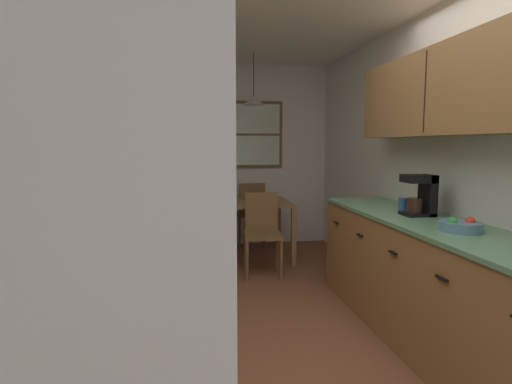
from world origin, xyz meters
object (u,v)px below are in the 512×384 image
at_px(dining_chair_far, 250,211).
at_px(trash_bin, 189,248).
at_px(stove_range, 117,381).
at_px(dining_table, 254,210).
at_px(fruit_bowl, 461,226).
at_px(microwave_over_range, 72,74).
at_px(coffee_maker, 422,194).
at_px(dining_chair_near, 262,229).
at_px(mug_by_coffeemaker, 403,204).
at_px(storage_canister, 128,234).

bearing_deg(dining_chair_far, trash_bin, -122.60).
height_order(stove_range, trash_bin, stove_range).
distance_m(dining_table, fruit_bowl, 2.92).
bearing_deg(trash_bin, microwave_over_range, -98.70).
distance_m(dining_table, coffee_maker, 2.44).
relative_size(dining_chair_far, fruit_bowl, 3.51).
bearing_deg(dining_chair_far, microwave_over_range, -107.63).
distance_m(dining_table, trash_bin, 1.12).
height_order(dining_chair_near, coffee_maker, coffee_maker).
bearing_deg(microwave_over_range, fruit_bowl, 16.44).
bearing_deg(microwave_over_range, mug_by_coffeemaker, 33.65).
xyz_separation_m(stove_range, dining_table, (1.11, 3.39, 0.15)).
relative_size(stove_range, coffee_maker, 3.52).
xyz_separation_m(dining_chair_far, trash_bin, (-0.87, -1.37, -0.15)).
bearing_deg(dining_chair_near, dining_chair_far, 87.18).
bearing_deg(fruit_bowl, microwave_over_range, -163.56).
distance_m(microwave_over_range, storage_canister, 0.87).
xyz_separation_m(microwave_over_range, mug_by_coffeemaker, (2.16, 1.44, -0.75)).
bearing_deg(dining_chair_near, storage_canister, -116.08).
relative_size(dining_chair_far, trash_bin, 1.30).
relative_size(dining_chair_far, coffee_maker, 2.88).
bearing_deg(microwave_over_range, dining_table, 70.12).
bearing_deg(mug_by_coffeemaker, dining_table, 115.58).
height_order(dining_chair_near, mug_by_coffeemaker, mug_by_coffeemaker).
distance_m(microwave_over_range, dining_chair_far, 4.40).
relative_size(microwave_over_range, storage_canister, 3.53).
xyz_separation_m(microwave_over_range, fruit_bowl, (2.09, 0.62, -0.76)).
distance_m(microwave_over_range, trash_bin, 3.02).
relative_size(storage_canister, mug_by_coffeemaker, 1.50).
bearing_deg(coffee_maker, storage_canister, -160.94).
bearing_deg(trash_bin, storage_canister, -97.80).
xyz_separation_m(dining_chair_near, mug_by_coffeemaker, (0.94, -1.31, 0.45)).
bearing_deg(dining_chair_near, trash_bin, -174.50).
relative_size(dining_chair_near, dining_chair_far, 1.00).
height_order(dining_chair_far, storage_canister, storage_canister).
bearing_deg(trash_bin, dining_chair_far, 57.40).
bearing_deg(mug_by_coffeemaker, coffee_maker, -88.34).
height_order(dining_table, coffee_maker, coffee_maker).
distance_m(stove_range, fruit_bowl, 2.12).
height_order(microwave_over_range, dining_chair_near, microwave_over_range).
relative_size(microwave_over_range, dining_chair_far, 0.65).
bearing_deg(mug_by_coffeemaker, dining_chair_far, 108.69).
height_order(trash_bin, mug_by_coffeemaker, mug_by_coffeemaker).
bearing_deg(dining_table, mug_by_coffeemaker, -64.42).
bearing_deg(mug_by_coffeemaker, microwave_over_range, -146.35).
relative_size(stove_range, dining_table, 1.24).
distance_m(trash_bin, storage_canister, 2.30).
bearing_deg(trash_bin, dining_chair_near, 5.50).
bearing_deg(dining_chair_far, storage_canister, -108.26).
bearing_deg(mug_by_coffeemaker, stove_range, -144.90).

